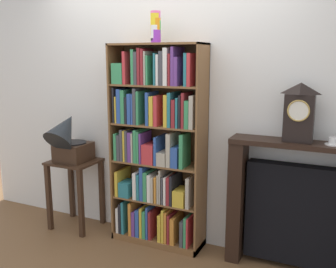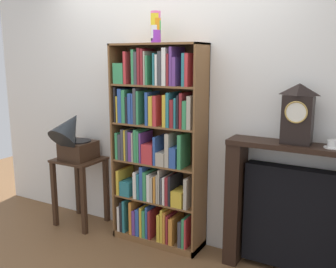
{
  "view_description": "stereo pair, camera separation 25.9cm",
  "coord_description": "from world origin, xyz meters",
  "views": [
    {
      "loc": [
        1.5,
        -2.91,
        1.74
      ],
      "look_at": [
        0.1,
        0.09,
        1.06
      ],
      "focal_mm": 40.45,
      "sensor_mm": 36.0,
      "label": 1
    },
    {
      "loc": [
        1.73,
        -2.79,
        1.74
      ],
      "look_at": [
        0.1,
        0.09,
        1.06
      ],
      "focal_mm": 40.45,
      "sensor_mm": 36.0,
      "label": 2
    }
  ],
  "objects": [
    {
      "name": "bookshelf",
      "position": [
        -0.02,
        0.08,
        0.89
      ],
      "size": [
        0.87,
        0.29,
        1.85
      ],
      "color": "brown",
      "rests_on": "ground"
    },
    {
      "name": "gramophone",
      "position": [
        -0.91,
        -0.04,
        0.95
      ],
      "size": [
        0.31,
        0.48,
        0.56
      ],
      "color": "#382316",
      "rests_on": "side_table_left"
    },
    {
      "name": "fireplace_mantel",
      "position": [
        1.23,
        0.13,
        0.53
      ],
      "size": [
        1.08,
        0.25,
        1.09
      ],
      "color": "black",
      "rests_on": "ground"
    },
    {
      "name": "side_table_left",
      "position": [
        -0.91,
        0.03,
        0.5
      ],
      "size": [
        0.46,
        0.41,
        0.71
      ],
      "color": "#382316",
      "rests_on": "ground"
    },
    {
      "name": "cup_stack",
      "position": [
        0.01,
        0.05,
        1.98
      ],
      "size": [
        0.09,
        0.09,
        0.26
      ],
      "color": "purple",
      "rests_on": "bookshelf"
    },
    {
      "name": "mantel_clock",
      "position": [
        1.2,
        0.11,
        1.32
      ],
      "size": [
        0.22,
        0.14,
        0.46
      ],
      "color": "black",
      "rests_on": "fireplace_mantel"
    },
    {
      "name": "teacup_with_saucer",
      "position": [
        1.46,
        0.11,
        1.11
      ],
      "size": [
        0.13,
        0.13,
        0.06
      ],
      "color": "white",
      "rests_on": "fireplace_mantel"
    },
    {
      "name": "ground_plane",
      "position": [
        0.0,
        0.0,
        -0.01
      ],
      "size": [
        7.73,
        6.4,
        0.02
      ],
      "primitive_type": "cube",
      "color": "brown"
    },
    {
      "name": "wall_back",
      "position": [
        0.16,
        0.28,
        1.32
      ],
      "size": [
        4.73,
        0.08,
        2.65
      ],
      "primitive_type": "cube",
      "color": "silver",
      "rests_on": "ground"
    }
  ]
}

